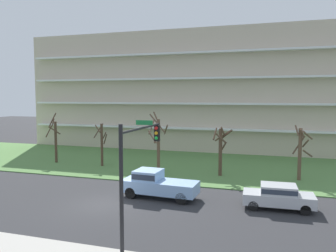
{
  "coord_description": "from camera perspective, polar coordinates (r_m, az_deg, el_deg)",
  "views": [
    {
      "loc": [
        10.52,
        -19.55,
        7.21
      ],
      "look_at": [
        2.68,
        6.0,
        4.83
      ],
      "focal_mm": 35.7,
      "sensor_mm": 36.0,
      "label": 1
    }
  ],
  "objects": [
    {
      "name": "tree_far_left",
      "position": [
        38.05,
        -18.73,
        -2.12
      ],
      "size": [
        1.76,
        1.58,
        5.42
      ],
      "color": "#4C3828",
      "rests_on": "ground"
    },
    {
      "name": "grass_lawn_strip",
      "position": [
        35.89,
        -0.34,
        -6.44
      ],
      "size": [
        80.0,
        16.0,
        0.08
      ],
      "primitive_type": "cube",
      "color": "#547F42",
      "rests_on": "ground"
    },
    {
      "name": "tree_far_right",
      "position": [
        30.54,
        21.71,
        -4.03
      ],
      "size": [
        1.66,
        1.7,
        4.79
      ],
      "color": "brown",
      "rests_on": "ground"
    },
    {
      "name": "traffic_signal_mast",
      "position": [
        16.24,
        -5.35,
        -5.84
      ],
      "size": [
        0.9,
        5.19,
        6.03
      ],
      "color": "black",
      "rests_on": "ground"
    },
    {
      "name": "sedan_silver_center_left",
      "position": [
        22.96,
        18.33,
        -11.21
      ],
      "size": [
        4.47,
        1.97,
        1.57
      ],
      "rotation": [
        0.0,
        0.0,
        3.18
      ],
      "color": "#B7BABF",
      "rests_on": "ground"
    },
    {
      "name": "ground",
      "position": [
        23.35,
        -10.95,
        -13.0
      ],
      "size": [
        160.0,
        160.0,
        0.0
      ],
      "primitive_type": "plane",
      "color": "#2D2D30"
    },
    {
      "name": "tree_right",
      "position": [
        30.43,
        9.01,
        -3.77
      ],
      "size": [
        1.76,
        1.72,
        4.53
      ],
      "color": "#4C3828",
      "rests_on": "ground"
    },
    {
      "name": "tree_center",
      "position": [
        30.89,
        -1.73,
        -2.69
      ],
      "size": [
        2.05,
        2.05,
        5.82
      ],
      "color": "brown",
      "rests_on": "ground"
    },
    {
      "name": "apartment_building",
      "position": [
        49.64,
        4.85,
        5.85
      ],
      "size": [
        45.46,
        14.87,
        15.77
      ],
      "color": "beige",
      "rests_on": "ground"
    },
    {
      "name": "pickup_blue_near_left",
      "position": [
        24.15,
        -1.93,
        -9.78
      ],
      "size": [
        5.5,
        2.29,
        1.95
      ],
      "rotation": [
        0.0,
        0.0,
        3.09
      ],
      "color": "#8CB2E0",
      "rests_on": "ground"
    },
    {
      "name": "tree_left",
      "position": [
        34.96,
        -11.26,
        -2.85
      ],
      "size": [
        1.45,
        1.51,
        4.43
      ],
      "color": "#4C3828",
      "rests_on": "ground"
    }
  ]
}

